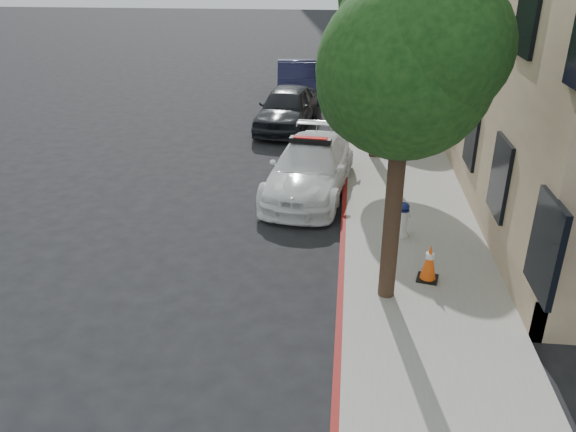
# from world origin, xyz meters

# --- Properties ---
(ground) EXTENTS (120.00, 120.00, 0.00)m
(ground) POSITION_xyz_m (0.00, 0.00, 0.00)
(ground) COLOR black
(ground) RESTS_ON ground
(sidewalk) EXTENTS (3.20, 50.00, 0.15)m
(sidewalk) POSITION_xyz_m (3.60, 10.00, 0.07)
(sidewalk) COLOR gray
(sidewalk) RESTS_ON ground
(curb_strip) EXTENTS (0.12, 50.00, 0.15)m
(curb_strip) POSITION_xyz_m (2.06, 10.00, 0.07)
(curb_strip) COLOR maroon
(curb_strip) RESTS_ON ground
(tree_near) EXTENTS (2.92, 2.82, 5.62)m
(tree_near) POSITION_xyz_m (2.93, -2.01, 4.27)
(tree_near) COLOR black
(tree_near) RESTS_ON sidewalk
(tree_mid) EXTENTS (2.77, 2.64, 5.43)m
(tree_mid) POSITION_xyz_m (2.93, 5.99, 4.16)
(tree_mid) COLOR black
(tree_mid) RESTS_ON sidewalk
(police_car) EXTENTS (2.51, 5.04, 1.56)m
(police_car) POSITION_xyz_m (1.10, 3.16, 0.71)
(police_car) COLOR white
(police_car) RESTS_ON ground
(parked_car_mid) EXTENTS (2.27, 4.70, 1.55)m
(parked_car_mid) POSITION_xyz_m (-0.20, 9.31, 0.77)
(parked_car_mid) COLOR black
(parked_car_mid) RESTS_ON ground
(parked_car_far) EXTENTS (2.28, 5.09, 1.62)m
(parked_car_far) POSITION_xyz_m (-0.29, 14.10, 0.81)
(parked_car_far) COLOR black
(parked_car_far) RESTS_ON ground
(fire_hydrant) EXTENTS (0.34, 0.31, 0.81)m
(fire_hydrant) POSITION_xyz_m (3.36, 0.46, 0.55)
(fire_hydrant) COLOR silver
(fire_hydrant) RESTS_ON sidewalk
(traffic_cone) EXTENTS (0.48, 0.48, 0.76)m
(traffic_cone) POSITION_xyz_m (3.73, -1.38, 0.53)
(traffic_cone) COLOR black
(traffic_cone) RESTS_ON sidewalk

